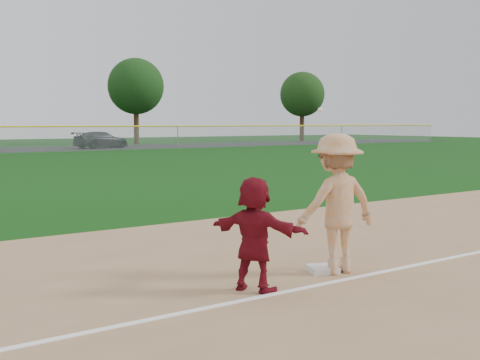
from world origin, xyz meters
TOP-DOWN VIEW (x-y plane):
  - ground at (0.00, 0.00)m, footprint 160.00×160.00m
  - foul_line at (0.00, -0.80)m, footprint 60.00×0.10m
  - first_base at (0.29, -0.28)m, footprint 0.53×0.53m
  - base_runner at (-1.14, -0.49)m, footprint 1.04×1.49m
  - car_right at (14.80, 44.80)m, footprint 5.48×3.18m
  - first_base_play at (0.44, -0.39)m, footprint 1.45×0.96m
  - tree_3 at (22.00, 52.80)m, footprint 6.00×6.00m
  - tree_4 at (44.00, 51.20)m, footprint 5.60×5.60m

SIDE VIEW (x-z plane):
  - ground at x=0.00m, z-range 0.00..0.00m
  - foul_line at x=0.00m, z-range 0.02..0.03m
  - first_base at x=0.29m, z-range 0.02..0.11m
  - car_right at x=14.80m, z-range 0.01..1.50m
  - base_runner at x=-1.14m, z-range 0.02..1.57m
  - first_base_play at x=0.44m, z-range -0.17..2.31m
  - tree_4 at x=44.00m, z-range 1.51..10.18m
  - tree_3 at x=22.00m, z-range 1.57..10.76m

